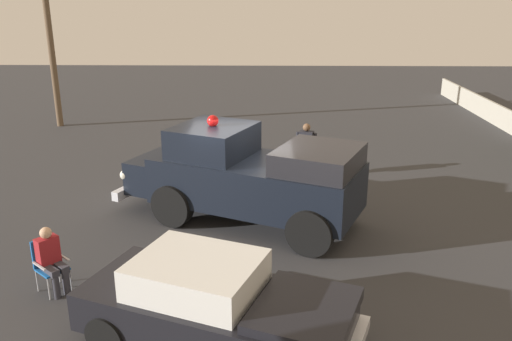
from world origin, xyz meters
TOP-DOWN VIEW (x-y plane):
  - ground_plane at (0.00, 0.00)m, footprint 60.00×60.00m
  - vintage_fire_truck at (-0.11, -0.16)m, footprint 4.45×6.32m
  - classic_hot_rod at (-4.97, 0.13)m, footprint 3.28×4.73m
  - lawn_chair_near_truck at (-3.33, 3.46)m, footprint 0.69×0.69m
  - lawn_chair_by_car at (4.07, 0.26)m, footprint 0.58×0.59m
  - spectator_seated at (-3.41, 3.36)m, footprint 0.63×0.65m
  - spectator_standing at (3.29, -1.81)m, footprint 0.38×0.64m
  - utility_pole at (9.72, 8.22)m, footprint 0.38×1.70m
  - traffic_cone at (2.89, 0.99)m, footprint 0.40×0.40m
  - background_fence at (12.30, -10.45)m, footprint 10.52×0.12m

SIDE VIEW (x-z plane):
  - ground_plane at x=0.00m, z-range 0.00..0.00m
  - traffic_cone at x=2.89m, z-range -0.01..0.63m
  - background_fence at x=12.30m, z-range 0.00..0.90m
  - lawn_chair_near_truck at x=-3.33m, z-range 0.08..1.10m
  - lawn_chair_by_car at x=4.07m, z-range 0.08..1.10m
  - spectator_seated at x=-3.41m, z-range 0.05..1.34m
  - classic_hot_rod at x=-4.97m, z-range 0.02..1.48m
  - spectator_standing at x=3.29m, z-range 0.13..1.80m
  - vintage_fire_truck at x=-0.11m, z-range -0.10..2.49m
  - utility_pole at x=9.72m, z-range 0.14..7.28m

